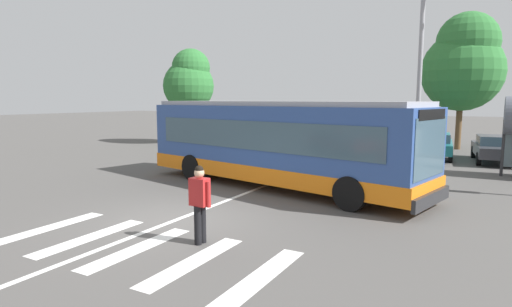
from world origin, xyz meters
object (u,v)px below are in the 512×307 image
(parked_car_red, at_px, (336,139))
(parked_car_teal, at_px, (433,144))
(city_transit_bus, at_px, (276,143))
(parked_car_white, at_px, (294,138))
(parked_car_blue, at_px, (382,142))
(twin_arm_street_lamp, at_px, (421,57))
(parked_car_charcoal, at_px, (495,147))
(background_tree_right, at_px, (464,63))
(background_tree_left, at_px, (189,81))
(pedestrian_crossing_street, at_px, (200,200))

(parked_car_red, height_order, parked_car_teal, same)
(city_transit_bus, bearing_deg, parked_car_white, 110.58)
(parked_car_blue, height_order, twin_arm_street_lamp, twin_arm_street_lamp)
(parked_car_charcoal, bearing_deg, twin_arm_street_lamp, -129.65)
(parked_car_teal, bearing_deg, parked_car_white, -178.73)
(parked_car_white, bearing_deg, city_transit_bus, -69.42)
(background_tree_right, bearing_deg, background_tree_left, -162.44)
(pedestrian_crossing_street, xyz_separation_m, parked_car_white, (-5.16, 16.70, -0.20))
(pedestrian_crossing_street, distance_m, parked_car_blue, 16.44)
(pedestrian_crossing_street, height_order, parked_car_white, pedestrian_crossing_street)
(parked_car_red, distance_m, parked_car_teal, 5.42)
(background_tree_left, height_order, background_tree_right, background_tree_right)
(parked_car_teal, bearing_deg, twin_arm_street_lamp, -94.43)
(twin_arm_street_lamp, bearing_deg, background_tree_right, 82.19)
(parked_car_red, bearing_deg, parked_car_charcoal, -1.96)
(city_transit_bus, xyz_separation_m, pedestrian_crossing_street, (1.21, -6.17, -0.62))
(pedestrian_crossing_street, relative_size, background_tree_left, 0.26)
(city_transit_bus, distance_m, parked_car_red, 10.94)
(twin_arm_street_lamp, height_order, background_tree_right, background_tree_right)
(pedestrian_crossing_street, height_order, background_tree_left, background_tree_left)
(parked_car_teal, height_order, background_tree_left, background_tree_left)
(background_tree_right, bearing_deg, pedestrian_crossing_street, -99.79)
(parked_car_red, height_order, twin_arm_street_lamp, twin_arm_street_lamp)
(parked_car_charcoal, distance_m, background_tree_left, 19.27)
(parked_car_charcoal, bearing_deg, background_tree_right, 110.21)
(pedestrian_crossing_street, height_order, parked_car_charcoal, pedestrian_crossing_street)
(parked_car_white, xyz_separation_m, background_tree_left, (-8.03, -0.10, 3.65))
(background_tree_left, bearing_deg, parked_car_charcoal, 0.34)
(parked_car_teal, bearing_deg, background_tree_right, 79.58)
(parked_car_blue, distance_m, parked_car_teal, 2.64)
(parked_car_red, xyz_separation_m, background_tree_left, (-10.63, -0.40, 3.65))
(city_transit_bus, relative_size, background_tree_right, 1.34)
(parked_car_charcoal, height_order, background_tree_left, background_tree_left)
(parked_car_white, xyz_separation_m, parked_car_blue, (5.42, -0.26, 0.00))
(background_tree_right, bearing_deg, twin_arm_street_lamp, -97.81)
(pedestrian_crossing_street, distance_m, parked_car_charcoal, 17.67)
(parked_car_red, relative_size, twin_arm_street_lamp, 0.57)
(city_transit_bus, height_order, parked_car_white, city_transit_bus)
(parked_car_blue, xyz_separation_m, background_tree_left, (-13.45, 0.16, 3.65))
(parked_car_white, relative_size, parked_car_blue, 1.02)
(pedestrian_crossing_street, bearing_deg, background_tree_right, 80.21)
(background_tree_right, bearing_deg, parked_car_red, -141.93)
(parked_car_blue, height_order, background_tree_right, background_tree_right)
(city_transit_bus, bearing_deg, parked_car_teal, 69.19)
(background_tree_left, bearing_deg, parked_car_blue, -0.70)
(parked_car_teal, bearing_deg, background_tree_left, -179.02)
(pedestrian_crossing_street, height_order, parked_car_teal, pedestrian_crossing_street)
(parked_car_teal, distance_m, background_tree_left, 16.46)
(twin_arm_street_lamp, bearing_deg, pedestrian_crossing_street, -101.19)
(city_transit_bus, relative_size, parked_car_teal, 2.42)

